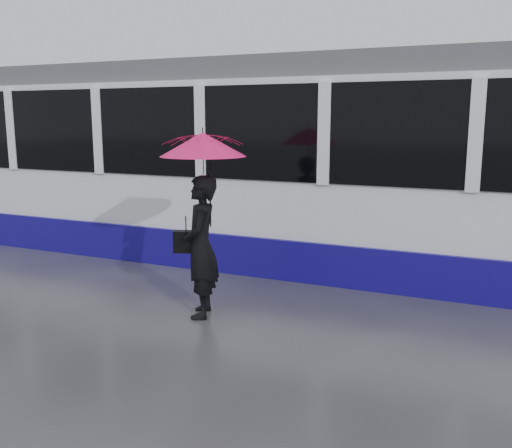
% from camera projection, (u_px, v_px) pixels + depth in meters
% --- Properties ---
extents(ground, '(90.00, 90.00, 0.00)m').
position_uv_depth(ground, '(261.00, 306.00, 7.44)').
color(ground, '#2A2A2F').
rests_on(ground, ground).
extents(rails, '(34.00, 1.51, 0.02)m').
position_uv_depth(rails, '(321.00, 262.00, 9.67)').
color(rails, '#3F3D38').
rests_on(rails, ground).
extents(tram, '(26.00, 2.56, 3.35)m').
position_uv_depth(tram, '(262.00, 164.00, 9.82)').
color(tram, white).
rests_on(tram, ground).
extents(woman, '(0.64, 0.75, 1.75)m').
position_uv_depth(woman, '(201.00, 247.00, 6.94)').
color(woman, black).
rests_on(woman, ground).
extents(umbrella, '(1.35, 1.35, 1.18)m').
position_uv_depth(umbrella, '(203.00, 161.00, 6.73)').
color(umbrella, '#FF1557').
rests_on(umbrella, ground).
extents(handbag, '(0.34, 0.25, 0.45)m').
position_uv_depth(handbag, '(186.00, 242.00, 7.04)').
color(handbag, black).
rests_on(handbag, ground).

